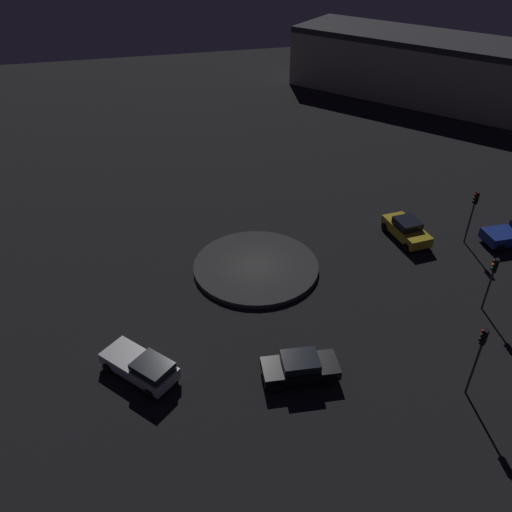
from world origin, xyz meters
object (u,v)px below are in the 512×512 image
car_black (300,367)px  traffic_light_west (473,207)px  traffic_light_northwest (492,274)px  store_building (434,69)px  traffic_light_northwest_near (480,349)px  car_yellow (406,229)px  car_silver (142,366)px

car_black → traffic_light_west: 18.76m
traffic_light_northwest → store_building: size_ratio=0.12×
traffic_light_northwest_near → traffic_light_west: 14.93m
car_black → traffic_light_northwest_near: 9.02m
store_building → traffic_light_west: bearing=114.6°
traffic_light_northwest_near → traffic_light_west: bearing=-63.1°
car_yellow → store_building: bearing=142.7°
traffic_light_west → car_silver: bearing=19.1°
car_silver → traffic_light_northwest_near: bearing=-149.0°
traffic_light_west → car_black: bearing=32.8°
traffic_light_northwest_near → store_building: bearing=-58.1°
traffic_light_northwest → traffic_light_west: traffic_light_west is taller
car_silver → store_building: 53.53m
car_black → traffic_light_northwest: bearing=-163.4°
store_building → car_yellow: bearing=107.2°
car_black → car_silver: car_silver is taller
car_silver → traffic_light_northwest: traffic_light_northwest is taller
car_yellow → car_black: size_ratio=1.03×
traffic_light_northwest → traffic_light_west: 7.66m
car_yellow → store_building: store_building is taller
car_yellow → traffic_light_northwest_near: (3.81, 14.22, 2.36)m
traffic_light_northwest_near → store_building: store_building is taller
car_yellow → store_building: (-17.81, -28.62, 2.85)m
car_yellow → traffic_light_west: traffic_light_west is taller
car_black → store_building: 49.71m
car_black → car_silver: bearing=-9.2°
traffic_light_northwest → car_yellow: bearing=-53.4°
car_silver → traffic_light_west: traffic_light_west is taller
traffic_light_northwest → traffic_light_northwest_near: bearing=80.8°
car_black → car_yellow: bearing=-131.9°
car_black → traffic_light_northwest: 13.25m
traffic_light_northwest_near → traffic_light_west: size_ratio=1.06×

